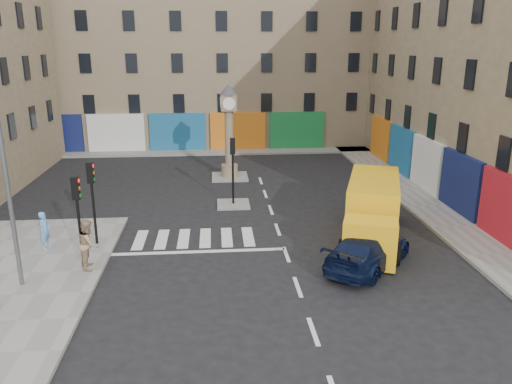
{
  "coord_description": "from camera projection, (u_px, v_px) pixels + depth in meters",
  "views": [
    {
      "loc": [
        -2.95,
        -18.59,
        8.72
      ],
      "look_at": [
        -1.07,
        3.81,
        2.0
      ],
      "focal_mm": 35.0,
      "sensor_mm": 36.0,
      "label": 1
    }
  ],
  "objects": [
    {
      "name": "building_far",
      "position": [
        201.0,
        46.0,
        44.46
      ],
      "size": [
        32.0,
        10.0,
        17.0
      ],
      "primitive_type": "cube",
      "color": "#826F57",
      "rests_on": "ground"
    },
    {
      "name": "sidewalk_far",
      "position": [
        202.0,
        152.0,
        41.33
      ],
      "size": [
        32.0,
        2.4,
        0.15
      ],
      "primitive_type": "cube",
      "color": "gray",
      "rests_on": "ground"
    },
    {
      "name": "traffic_light_left_far",
      "position": [
        92.0,
        190.0,
        21.54
      ],
      "size": [
        0.28,
        0.22,
        3.7
      ],
      "color": "black",
      "rests_on": "sidewalk_left"
    },
    {
      "name": "pedestrian_tan",
      "position": [
        89.0,
        244.0,
        19.61
      ],
      "size": [
        0.85,
        1.04,
        1.99
      ],
      "primitive_type": "imported",
      "rotation": [
        0.0,
        0.0,
        1.68
      ],
      "color": "tan",
      "rests_on": "sidewalk_left"
    },
    {
      "name": "ground",
      "position": [
        290.0,
        264.0,
        20.48
      ],
      "size": [
        120.0,
        120.0,
        0.0
      ],
      "primitive_type": "plane",
      "color": "black",
      "rests_on": "ground"
    },
    {
      "name": "yellow_van",
      "position": [
        372.0,
        211.0,
        22.94
      ],
      "size": [
        4.44,
        7.64,
        2.67
      ],
      "rotation": [
        0.0,
        0.0,
        -0.33
      ],
      "color": "yellow",
      "rests_on": "ground"
    },
    {
      "name": "navy_sedan",
      "position": [
        368.0,
        250.0,
        20.12
      ],
      "size": [
        4.82,
        5.08,
        1.45
      ],
      "primitive_type": "imported",
      "rotation": [
        0.0,
        0.0,
        2.42
      ],
      "color": "black",
      "rests_on": "ground"
    },
    {
      "name": "clock_pillar",
      "position": [
        229.0,
        125.0,
        32.66
      ],
      "size": [
        1.2,
        1.2,
        6.1
      ],
      "color": "#91835F",
      "rests_on": "island_far"
    },
    {
      "name": "lamp_post",
      "position": [
        4.0,
        162.0,
        17.14
      ],
      "size": [
        0.5,
        0.25,
        8.3
      ],
      "color": "#595B60",
      "rests_on": "sidewalk_left"
    },
    {
      "name": "island_far",
      "position": [
        230.0,
        177.0,
        33.67
      ],
      "size": [
        2.4,
        2.4,
        0.12
      ],
      "primitive_type": "cube",
      "color": "gray",
      "rests_on": "ground"
    },
    {
      "name": "sidewalk_right",
      "position": [
        406.0,
        189.0,
        30.7
      ],
      "size": [
        2.6,
        30.0,
        0.15
      ],
      "primitive_type": "cube",
      "color": "gray",
      "rests_on": "ground"
    },
    {
      "name": "pedestrian_blue",
      "position": [
        45.0,
        230.0,
        21.49
      ],
      "size": [
        0.53,
        0.68,
        1.66
      ],
      "primitive_type": "imported",
      "rotation": [
        0.0,
        0.0,
        1.32
      ],
      "color": "#6098DC",
      "rests_on": "sidewalk_left"
    },
    {
      "name": "island_near",
      "position": [
        233.0,
        204.0,
        27.94
      ],
      "size": [
        1.8,
        1.8,
        0.12
      ],
      "primitive_type": "cube",
      "color": "gray",
      "rests_on": "ground"
    },
    {
      "name": "traffic_light_left_near",
      "position": [
        78.0,
        208.0,
        19.25
      ],
      "size": [
        0.28,
        0.22,
        3.7
      ],
      "color": "black",
      "rests_on": "sidewalk_left"
    },
    {
      "name": "traffic_light_island",
      "position": [
        233.0,
        160.0,
        27.21
      ],
      "size": [
        0.28,
        0.22,
        3.7
      ],
      "color": "black",
      "rests_on": "island_near"
    }
  ]
}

